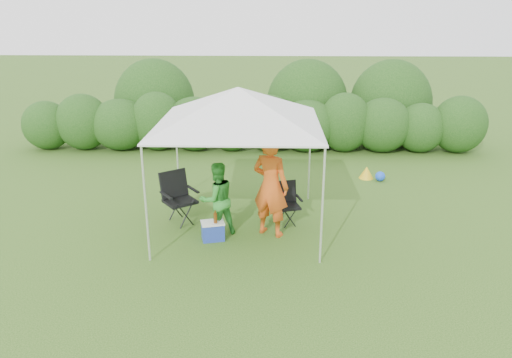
{
  "coord_description": "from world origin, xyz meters",
  "views": [
    {
      "loc": [
        0.61,
        -8.79,
        4.31
      ],
      "look_at": [
        0.34,
        0.4,
        1.05
      ],
      "focal_mm": 35.0,
      "sensor_mm": 36.0,
      "label": 1
    }
  ],
  "objects_px": {
    "woman": "(217,199)",
    "chair_left": "(177,194)",
    "canopy": "(238,106)",
    "man": "(271,186)",
    "cooler": "(213,231)",
    "chair_right": "(286,200)"
  },
  "relations": [
    {
      "from": "chair_left",
      "to": "man",
      "type": "relative_size",
      "value": 0.53
    },
    {
      "from": "canopy",
      "to": "chair_left",
      "type": "xyz_separation_m",
      "value": [
        -1.28,
        0.2,
        -1.86
      ]
    },
    {
      "from": "woman",
      "to": "cooler",
      "type": "xyz_separation_m",
      "value": [
        -0.07,
        -0.26,
        -0.55
      ]
    },
    {
      "from": "chair_left",
      "to": "woman",
      "type": "relative_size",
      "value": 0.72
    },
    {
      "from": "chair_left",
      "to": "cooler",
      "type": "xyz_separation_m",
      "value": [
        0.81,
        -0.84,
        -0.42
      ]
    },
    {
      "from": "canopy",
      "to": "man",
      "type": "height_order",
      "value": "canopy"
    },
    {
      "from": "canopy",
      "to": "chair_left",
      "type": "bearing_deg",
      "value": 171.28
    },
    {
      "from": "chair_right",
      "to": "man",
      "type": "bearing_deg",
      "value": -134.46
    },
    {
      "from": "chair_left",
      "to": "cooler",
      "type": "height_order",
      "value": "chair_left"
    },
    {
      "from": "cooler",
      "to": "woman",
      "type": "bearing_deg",
      "value": 60.72
    },
    {
      "from": "man",
      "to": "canopy",
      "type": "bearing_deg",
      "value": -2.99
    },
    {
      "from": "cooler",
      "to": "chair_right",
      "type": "bearing_deg",
      "value": 16.84
    },
    {
      "from": "woman",
      "to": "chair_left",
      "type": "bearing_deg",
      "value": -63.1
    },
    {
      "from": "woman",
      "to": "cooler",
      "type": "bearing_deg",
      "value": 45.74
    },
    {
      "from": "man",
      "to": "cooler",
      "type": "xyz_separation_m",
      "value": [
        -1.1,
        -0.28,
        -0.82
      ]
    },
    {
      "from": "chair_right",
      "to": "chair_left",
      "type": "bearing_deg",
      "value": 165.52
    },
    {
      "from": "woman",
      "to": "cooler",
      "type": "distance_m",
      "value": 0.61
    },
    {
      "from": "chair_right",
      "to": "man",
      "type": "height_order",
      "value": "man"
    },
    {
      "from": "man",
      "to": "woman",
      "type": "distance_m",
      "value": 1.06
    },
    {
      "from": "canopy",
      "to": "man",
      "type": "bearing_deg",
      "value": -30.23
    },
    {
      "from": "cooler",
      "to": "man",
      "type": "bearing_deg",
      "value": 0.07
    },
    {
      "from": "chair_right",
      "to": "man",
      "type": "relative_size",
      "value": 0.43
    }
  ]
}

